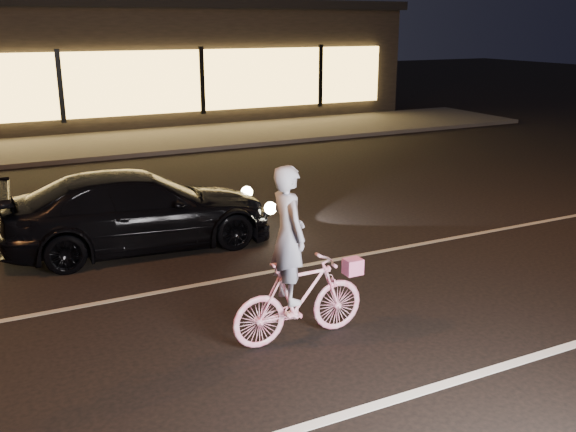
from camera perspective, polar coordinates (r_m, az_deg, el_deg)
ground at (r=7.25m, az=-2.04°, el=-11.55°), size 90.00×90.00×0.00m
lane_stripe_near at (r=6.11m, az=4.11°, el=-17.49°), size 60.00×0.12×0.01m
lane_stripe_far at (r=8.93m, az=-7.42°, el=-5.98°), size 60.00×0.10×0.01m
sidewalk at (r=19.30m, az=-18.42°, el=5.85°), size 30.00×4.00×0.12m
storefront at (r=24.96m, az=-21.02°, el=12.75°), size 25.40×8.42×4.20m
cyclist at (r=7.10m, az=0.76°, el=-5.72°), size 1.61×0.55×2.03m
sedan at (r=10.37m, az=-13.08°, el=0.52°), size 4.31×1.94×1.22m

